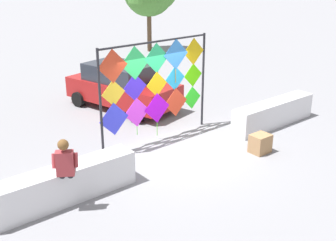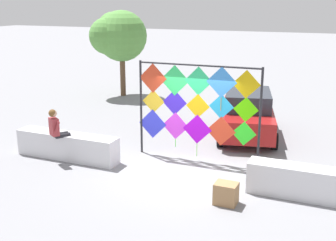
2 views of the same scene
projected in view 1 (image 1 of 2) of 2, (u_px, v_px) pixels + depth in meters
name	position (u px, v px, depth m)	size (l,w,h in m)	color
ground	(180.00, 151.00, 11.56)	(120.00, 120.00, 0.00)	gray
plaza_ledge_left	(64.00, 185.00, 9.02)	(3.35, 0.60, 0.80)	silver
plaza_ledge_right	(274.00, 113.00, 13.32)	(3.35, 0.60, 0.80)	silver
kite_display_rack	(155.00, 81.00, 11.73)	(3.81, 0.12, 2.94)	#232328
seated_vendor	(66.00, 166.00, 8.57)	(0.70, 0.79, 1.64)	black
parked_car	(122.00, 86.00, 14.83)	(2.70, 4.39, 1.59)	maroon
cardboard_box_large	(260.00, 143.00, 11.43)	(0.53, 0.43, 0.52)	#9E754C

